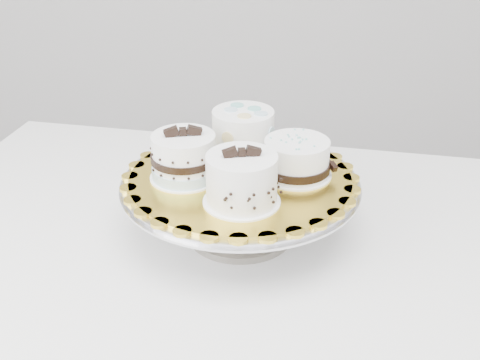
{
  "coord_description": "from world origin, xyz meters",
  "views": [
    {
      "loc": [
        0.13,
        -0.58,
        1.33
      ],
      "look_at": [
        0.11,
        0.3,
        0.87
      ],
      "focal_mm": 45.0,
      "sensor_mm": 36.0,
      "label": 1
    }
  ],
  "objects_px": {
    "cake_dots": "(243,132)",
    "cake_ribbon": "(297,159)",
    "cake_stand": "(240,197)",
    "cake_banded": "(184,158)",
    "table": "(250,278)",
    "cake_board": "(240,177)",
    "cake_swirl": "(242,181)"
  },
  "relations": [
    {
      "from": "table",
      "to": "cake_swirl",
      "type": "xyz_separation_m",
      "value": [
        -0.01,
        -0.05,
        0.22
      ]
    },
    {
      "from": "table",
      "to": "cake_board",
      "type": "bearing_deg",
      "value": 125.5
    },
    {
      "from": "cake_board",
      "to": "cake_ribbon",
      "type": "distance_m",
      "value": 0.1
    },
    {
      "from": "cake_board",
      "to": "cake_dots",
      "type": "bearing_deg",
      "value": 87.77
    },
    {
      "from": "cake_board",
      "to": "cake_ribbon",
      "type": "height_order",
      "value": "cake_ribbon"
    },
    {
      "from": "cake_dots",
      "to": "cake_ribbon",
      "type": "xyz_separation_m",
      "value": [
        0.09,
        -0.09,
        -0.01
      ]
    },
    {
      "from": "cake_board",
      "to": "cake_dots",
      "type": "distance_m",
      "value": 0.1
    },
    {
      "from": "cake_banded",
      "to": "cake_dots",
      "type": "xyz_separation_m",
      "value": [
        0.1,
        0.1,
        0.01
      ]
    },
    {
      "from": "table",
      "to": "cake_board",
      "type": "distance_m",
      "value": 0.19
    },
    {
      "from": "cake_swirl",
      "to": "cake_dots",
      "type": "distance_m",
      "value": 0.18
    },
    {
      "from": "table",
      "to": "cake_dots",
      "type": "bearing_deg",
      "value": 107.08
    },
    {
      "from": "cake_stand",
      "to": "cake_dots",
      "type": "bearing_deg",
      "value": 87.77
    },
    {
      "from": "table",
      "to": "cake_stand",
      "type": "height_order",
      "value": "cake_stand"
    },
    {
      "from": "cake_dots",
      "to": "cake_stand",
      "type": "bearing_deg",
      "value": -69.51
    },
    {
      "from": "cake_stand",
      "to": "cake_ribbon",
      "type": "relative_size",
      "value": 2.81
    },
    {
      "from": "cake_banded",
      "to": "cake_dots",
      "type": "bearing_deg",
      "value": 35.73
    },
    {
      "from": "cake_stand",
      "to": "cake_board",
      "type": "xyz_separation_m",
      "value": [
        0.0,
        0.0,
        0.04
      ]
    },
    {
      "from": "table",
      "to": "cake_dots",
      "type": "relative_size",
      "value": 10.08
    },
    {
      "from": "cake_stand",
      "to": "cake_banded",
      "type": "bearing_deg",
      "value": -176.18
    },
    {
      "from": "table",
      "to": "cake_banded",
      "type": "height_order",
      "value": "cake_banded"
    },
    {
      "from": "table",
      "to": "cake_stand",
      "type": "distance_m",
      "value": 0.15
    },
    {
      "from": "cake_board",
      "to": "cake_banded",
      "type": "bearing_deg",
      "value": -176.18
    },
    {
      "from": "cake_dots",
      "to": "cake_ribbon",
      "type": "height_order",
      "value": "cake_dots"
    },
    {
      "from": "cake_ribbon",
      "to": "cake_banded",
      "type": "bearing_deg",
      "value": 159.05
    },
    {
      "from": "cake_banded",
      "to": "cake_ribbon",
      "type": "bearing_deg",
      "value": -5.92
    },
    {
      "from": "cake_ribbon",
      "to": "cake_stand",
      "type": "bearing_deg",
      "value": 159.12
    },
    {
      "from": "cake_stand",
      "to": "cake_board",
      "type": "relative_size",
      "value": 1.09
    },
    {
      "from": "cake_swirl",
      "to": "table",
      "type": "bearing_deg",
      "value": 64.41
    },
    {
      "from": "table",
      "to": "cake_dots",
      "type": "height_order",
      "value": "cake_dots"
    },
    {
      "from": "cake_stand",
      "to": "cake_banded",
      "type": "distance_m",
      "value": 0.12
    },
    {
      "from": "cake_stand",
      "to": "cake_dots",
      "type": "relative_size",
      "value": 2.81
    },
    {
      "from": "cake_dots",
      "to": "table",
      "type": "bearing_deg",
      "value": -60.96
    }
  ]
}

